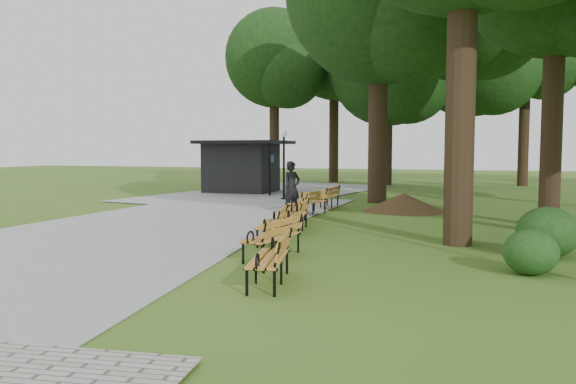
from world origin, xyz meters
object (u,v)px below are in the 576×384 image
(lamp_post, at_px, (284,150))
(dirt_mound, at_px, (404,202))
(kiosk, at_px, (241,167))
(lawn_tree_4, at_px, (456,2))
(bench_3, at_px, (295,216))
(bench_1, at_px, (272,237))
(bench_2, at_px, (272,224))
(bench_0, at_px, (268,259))
(bench_4, at_px, (296,209))
(bench_5, at_px, (308,203))
(person, at_px, (292,188))
(bench_6, at_px, (326,197))

(lamp_post, distance_m, dirt_mound, 6.73)
(kiosk, distance_m, lawn_tree_4, 13.08)
(lamp_post, xyz_separation_m, bench_3, (3.25, -8.96, -1.82))
(bench_1, height_order, bench_2, same)
(bench_0, bearing_deg, bench_4, -177.38)
(bench_0, relative_size, bench_4, 1.00)
(bench_0, bearing_deg, kiosk, -167.27)
(bench_1, bearing_deg, dirt_mound, 179.26)
(bench_4, height_order, bench_5, same)
(person, distance_m, bench_1, 8.10)
(bench_0, height_order, bench_5, same)
(bench_6, distance_m, lawn_tree_4, 11.32)
(bench_2, relative_size, bench_6, 1.00)
(lamp_post, height_order, bench_3, lamp_post)
(bench_5, bearing_deg, person, -90.00)
(person, relative_size, bench_4, 0.99)
(bench_3, bearing_deg, person, -170.28)
(bench_0, xyz_separation_m, bench_6, (-1.98, 12.15, 0.00))
(bench_5, distance_m, bench_6, 2.27)
(bench_5, bearing_deg, dirt_mound, 140.17)
(kiosk, distance_m, bench_2, 16.01)
(dirt_mound, bearing_deg, bench_3, -112.29)
(dirt_mound, relative_size, bench_2, 1.36)
(person, relative_size, bench_2, 0.99)
(dirt_mound, distance_m, bench_0, 12.02)
(bench_0, height_order, bench_4, same)
(bench_1, bearing_deg, kiosk, -146.41)
(bench_4, bearing_deg, bench_0, 1.80)
(person, relative_size, bench_1, 0.99)
(person, relative_size, kiosk, 0.43)
(bench_1, bearing_deg, bench_2, -151.16)
(bench_2, distance_m, bench_6, 8.01)
(bench_2, height_order, bench_6, same)
(bench_1, bearing_deg, bench_5, -160.66)
(bench_0, xyz_separation_m, bench_1, (-0.71, 2.23, 0.00))
(dirt_mound, height_order, bench_5, bench_5)
(bench_0, height_order, bench_2, same)
(bench_1, height_order, bench_5, same)
(bench_3, bearing_deg, dirt_mound, 149.06)
(bench_4, relative_size, lawn_tree_4, 0.15)
(bench_2, relative_size, bench_4, 1.00)
(bench_3, bearing_deg, kiosk, -160.28)
(dirt_mound, bearing_deg, person, -152.63)
(dirt_mound, distance_m, bench_6, 2.98)
(lamp_post, bearing_deg, bench_0, -72.86)
(kiosk, bearing_deg, person, -57.03)
(dirt_mound, bearing_deg, bench_0, -94.74)
(kiosk, distance_m, bench_1, 18.05)
(lamp_post, height_order, bench_4, lamp_post)
(bench_3, bearing_deg, bench_4, -172.66)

